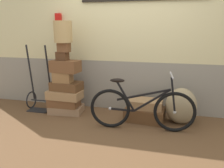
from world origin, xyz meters
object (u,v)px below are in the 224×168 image
suitcase_3 (67,86)px  suitcase_6 (62,56)px  suitcase_1 (64,102)px  suitcase_4 (63,77)px  suitcase_7 (64,47)px  bicycle (141,109)px  suitcase_2 (65,95)px  burlap_sack (181,106)px  suitcase_0 (67,109)px  luggage_trolley (41,96)px  suitcase_5 (65,66)px  suitcase_9 (146,104)px  wicker_basket (63,32)px  suitcase_8 (145,114)px

suitcase_3 → suitcase_6: suitcase_6 is taller
suitcase_1 → suitcase_4: 0.47m
suitcase_7 → bicycle: 1.68m
suitcase_2 → bicycle: bicycle is taller
suitcase_7 → burlap_sack: (1.99, 0.05, -0.90)m
suitcase_0 → suitcase_1: (-0.03, -0.03, 0.14)m
suitcase_3 → suitcase_6: bearing=-158.6°
suitcase_1 → suitcase_0: bearing=50.8°
luggage_trolley → bicycle: size_ratio=0.77×
suitcase_3 → suitcase_5: bearing=-72.2°
luggage_trolley → suitcase_1: bearing=-9.4°
suitcase_5 → burlap_sack: 2.07m
suitcase_3 → suitcase_2: bearing=-107.1°
luggage_trolley → bicycle: bearing=-12.5°
suitcase_7 → burlap_sack: size_ratio=0.34×
suitcase_9 → bicycle: size_ratio=0.34×
suitcase_2 → suitcase_0: bearing=92.9°
wicker_basket → bicycle: size_ratio=0.23×
suitcase_9 → luggage_trolley: (-1.99, 0.05, -0.03)m
suitcase_4 → burlap_sack: suitcase_4 is taller
suitcase_0 → suitcase_3: bearing=4.3°
suitcase_3 → suitcase_7: bearing=-80.7°
suitcase_9 → suitcase_3: bearing=-178.6°
suitcase_8 → burlap_sack: size_ratio=1.09×
suitcase_9 → suitcase_0: bearing=-178.5°
burlap_sack → bicycle: 0.72m
suitcase_0 → suitcase_9: suitcase_9 is taller
suitcase_1 → suitcase_9: 1.47m
suitcase_0 → suitcase_8: 1.44m
suitcase_0 → burlap_sack: 2.03m
suitcase_0 → suitcase_2: suitcase_2 is taller
suitcase_5 → bicycle: 1.54m
wicker_basket → suitcase_2: bearing=-115.1°
suitcase_1 → suitcase_6: bearing=82.7°
suitcase_4 → suitcase_8: bearing=1.0°
suitcase_0 → suitcase_4: suitcase_4 is taller
suitcase_4 → wicker_basket: size_ratio=0.91×
wicker_basket → burlap_sack: bearing=1.2°
suitcase_1 → luggage_trolley: (-0.52, 0.09, 0.06)m
wicker_basket → bicycle: 1.84m
suitcase_4 → suitcase_9: size_ratio=0.60×
suitcase_2 → burlap_sack: size_ratio=1.03×
suitcase_8 → suitcase_5: bearing=-174.4°
suitcase_2 → suitcase_6: size_ratio=3.03×
suitcase_4 → suitcase_3: bearing=50.1°
suitcase_7 → suitcase_8: 1.79m
suitcase_6 → luggage_trolley: (-0.53, 0.06, -0.78)m
luggage_trolley → suitcase_0: bearing=-5.5°
suitcase_5 → suitcase_7: (-0.00, -0.02, 0.33)m
suitcase_0 → suitcase_9: size_ratio=1.08×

